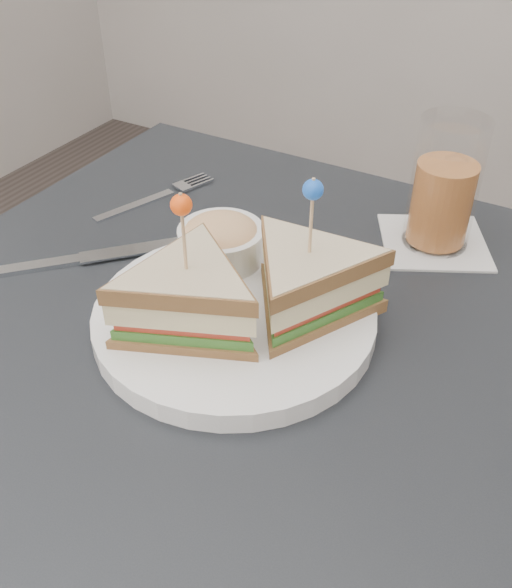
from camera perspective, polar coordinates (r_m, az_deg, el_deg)
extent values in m
cube|color=black|center=(0.68, -1.15, -4.55)|extent=(0.80, 0.80, 0.03)
cylinder|color=black|center=(1.29, -6.36, -2.76)|extent=(0.04, 0.04, 0.72)
cylinder|color=white|center=(0.68, -1.88, -2.23)|extent=(0.32, 0.32, 0.02)
cylinder|color=white|center=(0.67, -1.90, -1.49)|extent=(0.32, 0.32, 0.01)
cylinder|color=#D8AD7C|center=(0.59, -6.30, 4.81)|extent=(0.00, 0.00, 0.09)
sphere|color=#FF4F10|center=(0.57, -6.53, 7.72)|extent=(0.02, 0.02, 0.02)
cylinder|color=#D8AD7C|center=(0.61, 4.82, 6.20)|extent=(0.00, 0.00, 0.09)
sphere|color=blue|center=(0.59, 4.99, 9.05)|extent=(0.02, 0.02, 0.02)
cylinder|color=white|center=(0.73, -3.04, 4.24)|extent=(0.11, 0.11, 0.04)
ellipsoid|color=#E0B772|center=(0.73, -3.07, 5.23)|extent=(0.10, 0.10, 0.04)
cube|color=silver|center=(0.90, -10.54, 7.57)|extent=(0.05, 0.12, 0.00)
cube|color=silver|center=(0.93, -6.43, 9.29)|extent=(0.03, 0.03, 0.00)
cube|color=silver|center=(0.80, -18.09, 2.39)|extent=(0.09, 0.09, 0.01)
cube|color=silver|center=(0.80, -10.62, 3.78)|extent=(0.11, 0.11, 0.00)
cylinder|color=silver|center=(0.81, -6.15, 4.53)|extent=(0.03, 0.03, 0.00)
cube|color=silver|center=(0.84, 15.22, 4.39)|extent=(0.17, 0.17, 0.00)
cylinder|color=#B46932|center=(0.81, 15.85, 7.66)|extent=(0.10, 0.10, 0.10)
cylinder|color=white|center=(0.80, 16.14, 9.18)|extent=(0.11, 0.11, 0.16)
cube|color=white|center=(0.80, 17.02, 10.73)|extent=(0.03, 0.03, 0.02)
cube|color=white|center=(0.78, 15.53, 10.10)|extent=(0.02, 0.02, 0.02)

